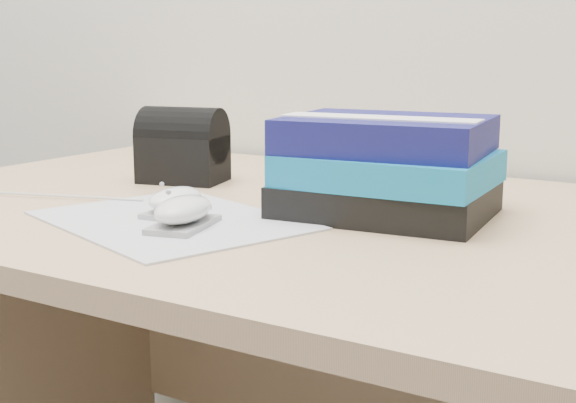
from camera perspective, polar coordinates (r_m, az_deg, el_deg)
The scene contains 7 objects.
desk at distance 1.14m, azimuth 9.21°, elevation -12.36°, with size 1.60×0.80×0.73m.
mousepad at distance 1.02m, azimuth -8.32°, elevation -1.34°, with size 0.33×0.25×0.00m, color #9F9EA7.
mouse_rear at distance 1.05m, azimuth -8.01°, elevation 0.05°, with size 0.06×0.10×0.04m.
mouse_front at distance 0.97m, azimuth -7.47°, elevation -0.74°, with size 0.08×0.12×0.04m.
usb_cable at distance 1.19m, azimuth -15.57°, elevation 0.37°, with size 0.00×0.00×0.24m, color silver.
book_stack at distance 1.04m, azimuth 7.07°, elevation 2.43°, with size 0.28×0.23×0.13m.
pouch at distance 1.30m, azimuth -7.49°, elevation 3.95°, with size 0.15×0.12×0.12m.
Camera 1 is at (0.39, 0.67, 0.95)m, focal length 50.00 mm.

